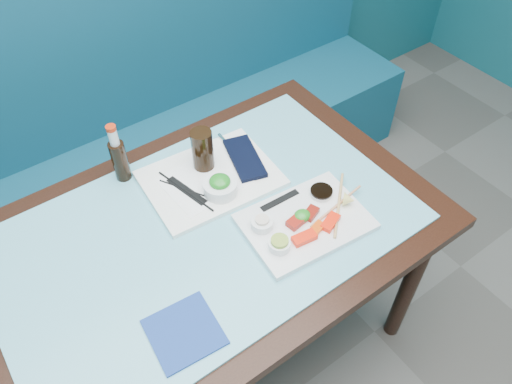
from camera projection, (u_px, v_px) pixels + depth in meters
booth_bench at (112, 162)px, 2.23m from camera, size 3.00×0.56×1.17m
dining_table at (207, 247)px, 1.56m from camera, size 1.40×0.90×0.75m
glass_top at (205, 229)px, 1.49m from camera, size 1.22×0.76×0.01m
sashimi_plate at (305, 222)px, 1.49m from camera, size 0.39×0.29×0.02m
salmon_left at (304, 238)px, 1.43m from camera, size 0.08×0.04×0.02m
salmon_mid at (316, 229)px, 1.45m from camera, size 0.06×0.04×0.01m
salmon_right at (330, 222)px, 1.47m from camera, size 0.08×0.06×0.02m
tuna_left at (297, 221)px, 1.47m from camera, size 0.06×0.05×0.02m
tuna_right at (311, 213)px, 1.49m from camera, size 0.06×0.05×0.02m
seaweed_garnish at (302, 215)px, 1.48m from camera, size 0.05×0.05×0.03m
ramekin_wasabi at (279, 245)px, 1.41m from camera, size 0.07×0.07×0.03m
wasabi_fill at (280, 241)px, 1.39m from camera, size 0.06×0.06×0.01m
ramekin_ginger at (262, 224)px, 1.46m from camera, size 0.08×0.08×0.03m
ginger_fill at (262, 220)px, 1.45m from camera, size 0.04×0.04×0.01m
soy_dish at (321, 193)px, 1.55m from camera, size 0.08×0.08×0.01m
soy_fill at (322, 191)px, 1.54m from camera, size 0.07×0.07×0.01m
lemon_wedge at (349, 200)px, 1.51m from camera, size 0.06×0.05×0.04m
chopstick_sleeve at (280, 200)px, 1.54m from camera, size 0.14×0.03×0.00m
wooden_chopstick_a at (336, 206)px, 1.52m from camera, size 0.23×0.04×0.01m
wooden_chopstick_b at (339, 204)px, 1.52m from camera, size 0.20×0.19×0.01m
serving_tray at (211, 178)px, 1.62m from camera, size 0.44×0.34×0.02m
paper_placemat at (211, 177)px, 1.61m from camera, size 0.31×0.23×0.00m
seaweed_bowl at (220, 187)px, 1.55m from camera, size 0.14×0.14×0.04m
seaweed_salad at (220, 181)px, 1.53m from camera, size 0.08×0.08×0.03m
cola_glass at (202, 150)px, 1.59m from camera, size 0.09×0.09×0.14m
navy_pouch at (245, 158)px, 1.66m from camera, size 0.14×0.22×0.02m
fork at (226, 142)px, 1.72m from camera, size 0.02×0.10×0.01m
black_chopstick_a at (186, 191)px, 1.57m from camera, size 0.06×0.24×0.01m
black_chopstick_b at (188, 190)px, 1.57m from camera, size 0.11×0.18×0.01m
tray_sleeve at (187, 191)px, 1.57m from camera, size 0.06×0.16×0.00m
cola_bottle_body at (120, 161)px, 1.58m from camera, size 0.06×0.06×0.14m
cola_bottle_neck at (113, 137)px, 1.51m from camera, size 0.04×0.04×0.06m
cola_bottle_cap at (111, 128)px, 1.48m from camera, size 0.04×0.04×0.01m
blue_napkin at (184, 332)px, 1.26m from camera, size 0.19×0.19×0.01m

